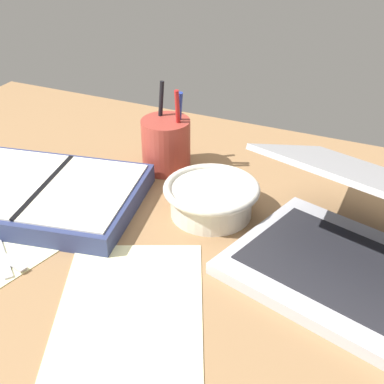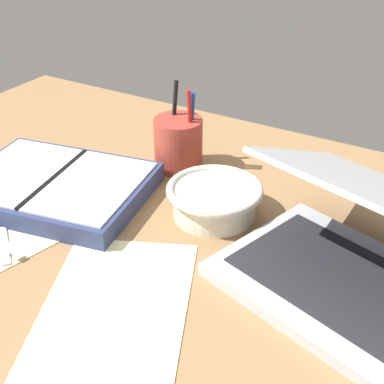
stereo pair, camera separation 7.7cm
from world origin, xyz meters
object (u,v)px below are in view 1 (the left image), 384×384
at_px(laptop, 361,242).
at_px(bowl, 211,198).
at_px(planner, 46,195).
at_px(pen_cup, 166,144).

relative_size(laptop, bowl, 2.47).
distance_m(laptop, planner, 0.52).
bearing_deg(laptop, pen_cup, 173.41).
height_order(pen_cup, planner, pen_cup).
xyz_separation_m(bowl, pen_cup, (-0.14, 0.11, 0.02)).
xyz_separation_m(pen_cup, planner, (-0.13, -0.20, -0.03)).
xyz_separation_m(laptop, bowl, (-0.25, 0.05, -0.02)).
bearing_deg(pen_cup, planner, -123.01).
xyz_separation_m(bowl, planner, (-0.27, -0.09, -0.01)).
distance_m(bowl, planner, 0.28).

